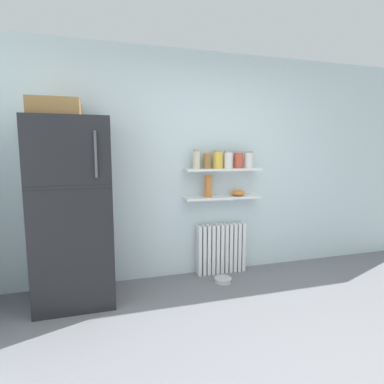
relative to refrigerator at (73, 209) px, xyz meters
name	(u,v)px	position (x,y,z in m)	size (l,w,h in m)	color
ground_plane	(248,347)	(1.30, -1.17, -0.92)	(7.04, 7.04, 0.00)	slate
back_wall	(191,166)	(1.30, 0.38, 0.38)	(7.04, 0.10, 2.60)	silver
refrigerator	(73,209)	(0.00, 0.00, 0.00)	(0.72, 0.69, 1.93)	black
radiator	(221,248)	(1.64, 0.25, -0.62)	(0.60, 0.12, 0.60)	white
wall_shelf_lower	(223,197)	(1.64, 0.22, 0.01)	(0.92, 0.22, 0.03)	white
wall_shelf_upper	(223,169)	(1.64, 0.22, 0.34)	(0.92, 0.22, 0.03)	white
storage_jar_0	(196,159)	(1.31, 0.22, 0.46)	(0.09, 0.09, 0.22)	beige
storage_jar_1	(207,160)	(1.44, 0.22, 0.44)	(0.09, 0.09, 0.19)	olive
storage_jar_2	(218,160)	(1.57, 0.22, 0.45)	(0.11, 0.11, 0.21)	yellow
storage_jar_3	(228,160)	(1.70, 0.22, 0.45)	(0.11, 0.11, 0.20)	silver
storage_jar_4	(238,160)	(1.83, 0.22, 0.45)	(0.11, 0.11, 0.20)	#C64C38
storage_jar_5	(248,160)	(1.96, 0.22, 0.45)	(0.10, 0.10, 0.20)	silver
vase	(208,186)	(1.45, 0.22, 0.15)	(0.08, 0.08, 0.26)	#CC7033
shelf_bowl	(238,193)	(1.84, 0.22, 0.06)	(0.16, 0.16, 0.07)	orange
pet_food_bowl	(223,280)	(1.55, -0.03, -0.90)	(0.19, 0.19, 0.05)	#B7B7BC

